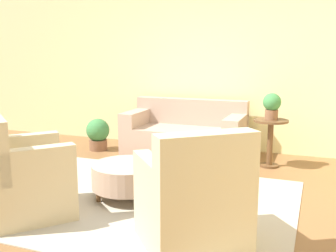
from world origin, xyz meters
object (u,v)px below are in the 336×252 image
at_px(potted_plant_floor, 98,133).
at_px(couch, 185,134).
at_px(armchair_left, 21,178).
at_px(side_table, 270,135).
at_px(armchair_right, 194,202).
at_px(ottoman_table, 128,175).
at_px(potted_plant_on_side_table, 272,105).

bearing_deg(potted_plant_floor, couch, 12.30).
height_order(armchair_left, side_table, armchair_left).
bearing_deg(armchair_right, ottoman_table, 141.15).
bearing_deg(side_table, ottoman_table, -125.73).
bearing_deg(potted_plant_floor, side_table, 0.40).
relative_size(couch, potted_plant_on_side_table, 5.04).
relative_size(couch, armchair_right, 1.71).
relative_size(armchair_left, side_table, 1.63).
height_order(side_table, potted_plant_floor, side_table).
height_order(armchair_left, potted_plant_floor, armchair_left).
xyz_separation_m(couch, potted_plant_on_side_table, (1.36, -0.29, 0.57)).
height_order(armchair_left, ottoman_table, armchair_left).
height_order(side_table, potted_plant_on_side_table, potted_plant_on_side_table).
height_order(couch, potted_plant_floor, couch).
bearing_deg(armchair_left, potted_plant_on_side_table, 52.10).
height_order(couch, ottoman_table, couch).
bearing_deg(ottoman_table, potted_plant_floor, 129.09).
bearing_deg(armchair_right, couch, 109.88).
relative_size(armchair_left, potted_plant_on_side_table, 2.96).
height_order(ottoman_table, side_table, side_table).
bearing_deg(armchair_right, side_table, 83.58).
distance_m(couch, side_table, 1.40).
xyz_separation_m(ottoman_table, side_table, (1.31, 1.83, 0.19)).
bearing_deg(ottoman_table, side_table, 54.27).
distance_m(couch, potted_plant_floor, 1.46).
bearing_deg(armchair_left, ottoman_table, 47.67).
height_order(couch, armchair_left, armchair_left).
relative_size(armchair_left, armchair_right, 1.00).
bearing_deg(armchair_left, potted_plant_floor, 105.39).
bearing_deg(potted_plant_on_side_table, armchair_right, -96.42).
distance_m(armchair_right, potted_plant_floor, 3.62).
bearing_deg(potted_plant_floor, armchair_right, -46.58).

